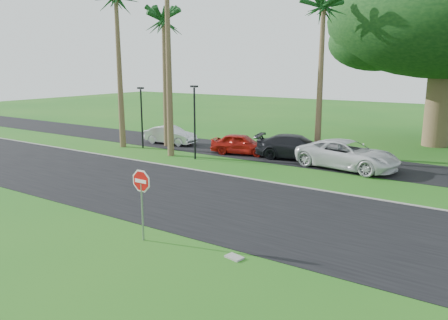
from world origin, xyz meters
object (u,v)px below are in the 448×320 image
Objects in this scene: car_dark at (297,147)px; car_minivan at (348,155)px; stop_sign_near at (142,190)px; car_red at (241,144)px; car_silver at (171,135)px.

car_minivan reaches higher than car_dark.
stop_sign_near reaches higher than car_red.
car_dark is 3.68m from car_minivan.
car_silver is at bearing 78.16° from car_dark.
car_dark reaches higher than car_red.
stop_sign_near is 15.25m from car_red.
stop_sign_near is 14.44m from car_minivan.
car_dark is at bearing -94.37° from car_red.
car_minivan is at bearing -117.65° from car_dark.
car_dark is (10.15, 0.33, 0.08)m from car_silver.
stop_sign_near is 15.17m from car_dark.
car_minivan is (7.28, -0.22, 0.13)m from car_red.
stop_sign_near reaches higher than car_dark.
car_red is at bearing 95.83° from car_minivan.
car_minivan is at bearing 80.27° from stop_sign_near.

